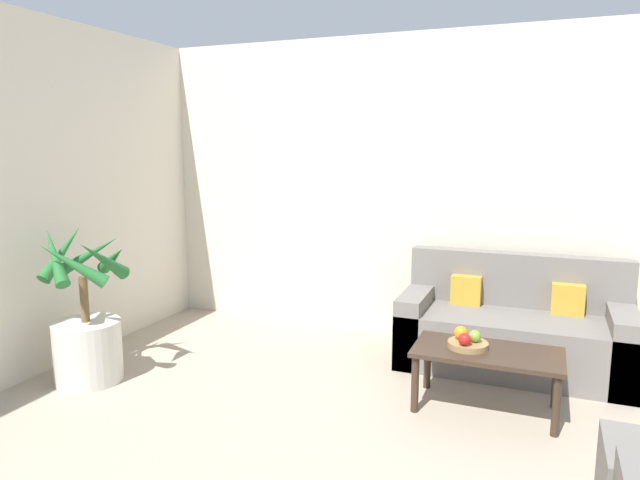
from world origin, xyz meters
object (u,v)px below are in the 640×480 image
object	(u,v)px
fruit_bowl	(468,345)
apple_green	(475,336)
potted_palm	(87,331)
sofa_loveseat	(513,331)
orange_fruit	(461,333)
coffee_table	(487,359)
apple_red	(465,339)

from	to	relation	value
fruit_bowl	apple_green	size ratio (longest dim) A/B	3.26
potted_palm	sofa_loveseat	world-z (taller)	potted_palm
apple_green	fruit_bowl	bearing A→B (deg)	-163.04
potted_palm	orange_fruit	size ratio (longest dim) A/B	13.02
sofa_loveseat	coffee_table	distance (m)	0.85
potted_palm	orange_fruit	bearing A→B (deg)	13.90
potted_palm	sofa_loveseat	size ratio (longest dim) A/B	0.68
fruit_bowl	apple_red	distance (m)	0.10
orange_fruit	apple_green	bearing A→B (deg)	-13.63
coffee_table	orange_fruit	world-z (taller)	orange_fruit
coffee_table	potted_palm	bearing A→B (deg)	-167.65
potted_palm	orange_fruit	xyz separation A→B (m)	(2.61, 0.65, 0.12)
apple_green	orange_fruit	bearing A→B (deg)	166.37
potted_palm	sofa_loveseat	distance (m)	3.24
potted_palm	coffee_table	distance (m)	2.86
coffee_table	orange_fruit	size ratio (longest dim) A/B	10.52
sofa_loveseat	apple_red	world-z (taller)	sofa_loveseat
apple_red	orange_fruit	distance (m)	0.12
sofa_loveseat	fruit_bowl	size ratio (longest dim) A/B	6.47
fruit_bowl	orange_fruit	size ratio (longest dim) A/B	2.94
apple_green	orange_fruit	world-z (taller)	orange_fruit
apple_green	orange_fruit	size ratio (longest dim) A/B	0.90
fruit_bowl	orange_fruit	distance (m)	0.09
coffee_table	apple_green	distance (m)	0.16
sofa_loveseat	apple_red	distance (m)	0.97
apple_red	apple_green	xyz separation A→B (m)	(0.05, 0.09, -0.00)
apple_red	apple_green	bearing A→B (deg)	58.84
coffee_table	fruit_bowl	world-z (taller)	fruit_bowl
potted_palm	apple_red	bearing A→B (deg)	11.40
sofa_loveseat	potted_palm	bearing A→B (deg)	-153.48
sofa_loveseat	orange_fruit	bearing A→B (deg)	-109.94
fruit_bowl	sofa_loveseat	bearing A→B (deg)	74.11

